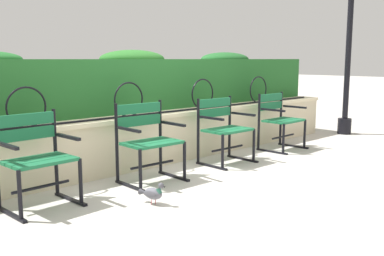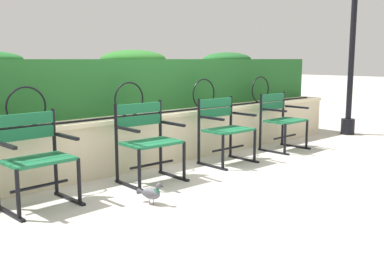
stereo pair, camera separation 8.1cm
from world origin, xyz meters
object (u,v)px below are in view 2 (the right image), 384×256
at_px(park_chair_leftmost, 34,156).
at_px(lamppost, 353,23).
at_px(park_chair_centre_right, 224,127).
at_px(pigeon_near_chairs, 151,193).
at_px(park_chair_rightmost, 281,119).
at_px(park_chair_centre_left, 148,139).

bearing_deg(park_chair_leftmost, lamppost, -0.20).
xyz_separation_m(park_chair_centre_right, pigeon_near_chairs, (-1.74, -0.70, -0.35)).
bearing_deg(park_chair_centre_right, park_chair_rightmost, 0.63).
relative_size(park_chair_centre_left, park_chair_centre_right, 1.03).
relative_size(park_chair_leftmost, pigeon_near_chairs, 3.01).
bearing_deg(park_chair_centre_left, park_chair_centre_right, 1.09).
distance_m(park_chair_leftmost, pigeon_near_chairs, 1.12).
relative_size(park_chair_leftmost, park_chair_centre_right, 1.02).
xyz_separation_m(park_chair_leftmost, park_chair_centre_left, (1.27, -0.03, 0.00)).
bearing_deg(park_chair_rightmost, park_chair_centre_left, -179.14).
distance_m(park_chair_leftmost, lamppost, 5.96).
xyz_separation_m(park_chair_leftmost, lamppost, (5.77, -0.02, 1.49)).
height_order(park_chair_leftmost, park_chair_centre_left, park_chair_centre_left).
bearing_deg(park_chair_centre_left, park_chair_leftmost, 178.61).
bearing_deg(park_chair_centre_left, park_chair_rightmost, 0.86).
bearing_deg(pigeon_near_chairs, park_chair_leftmost, 138.45).
height_order(park_chair_centre_left, pigeon_near_chairs, park_chair_centre_left).
xyz_separation_m(park_chair_centre_left, park_chair_centre_right, (1.26, 0.02, -0.01)).
xyz_separation_m(park_chair_centre_right, lamppost, (3.24, -0.01, 1.50)).
distance_m(park_chair_centre_right, park_chair_rightmost, 1.26).
relative_size(park_chair_rightmost, pigeon_near_chairs, 2.92).
bearing_deg(park_chair_centre_right, park_chair_leftmost, 179.85).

